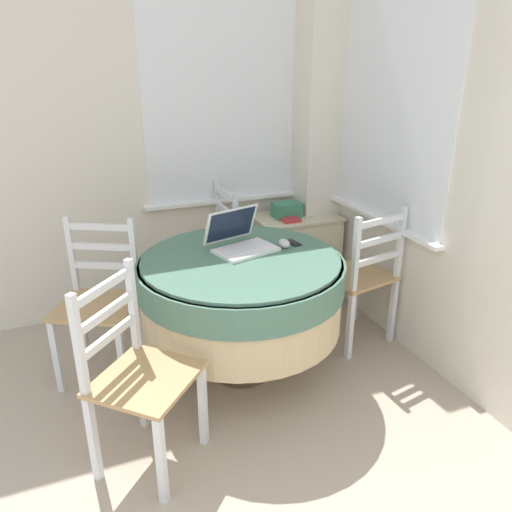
% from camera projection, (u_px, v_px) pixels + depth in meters
% --- Properties ---
extents(corner_room_shell, '(4.25, 5.15, 2.55)m').
position_uv_depth(corner_room_shell, '(299.00, 160.00, 2.47)').
color(corner_room_shell, silver).
rests_on(corner_room_shell, ground_plane).
extents(round_dining_table, '(1.15, 1.15, 0.73)m').
position_uv_depth(round_dining_table, '(241.00, 288.00, 2.80)').
color(round_dining_table, '#4C3D2D').
rests_on(round_dining_table, ground_plane).
extents(laptop, '(0.40, 0.38, 0.22)m').
position_uv_depth(laptop, '(240.00, 241.00, 2.83)').
color(laptop, white).
rests_on(laptop, round_dining_table).
extents(computer_mouse, '(0.06, 0.09, 0.05)m').
position_uv_depth(computer_mouse, '(284.00, 243.00, 2.86)').
color(computer_mouse, silver).
rests_on(computer_mouse, round_dining_table).
extents(cell_phone, '(0.07, 0.12, 0.01)m').
position_uv_depth(cell_phone, '(293.00, 243.00, 2.93)').
color(cell_phone, black).
rests_on(cell_phone, round_dining_table).
extents(dining_chair_near_back_window, '(0.40, 0.43, 0.92)m').
position_uv_depth(dining_chair_near_back_window, '(210.00, 252.00, 3.56)').
color(dining_chair_near_back_window, tan).
rests_on(dining_chair_near_back_window, ground_plane).
extents(dining_chair_near_right_window, '(0.49, 0.47, 0.92)m').
position_uv_depth(dining_chair_near_right_window, '(360.00, 277.00, 3.15)').
color(dining_chair_near_right_window, tan).
rests_on(dining_chair_near_right_window, ground_plane).
extents(dining_chair_camera_near, '(0.58, 0.58, 0.92)m').
position_uv_depth(dining_chair_camera_near, '(138.00, 376.00, 2.19)').
color(dining_chair_camera_near, tan).
rests_on(dining_chair_camera_near, ground_plane).
extents(dining_chair_left_flank, '(0.56, 0.54, 0.92)m').
position_uv_depth(dining_chair_left_flank, '(99.00, 302.00, 2.84)').
color(dining_chair_left_flank, tan).
rests_on(dining_chair_left_flank, ground_plane).
extents(corner_cabinet, '(0.62, 0.43, 0.65)m').
position_uv_depth(corner_cabinet, '(295.00, 256.00, 3.84)').
color(corner_cabinet, beige).
rests_on(corner_cabinet, ground_plane).
extents(storage_box, '(0.20, 0.14, 0.11)m').
position_uv_depth(storage_box, '(287.00, 210.00, 3.68)').
color(storage_box, '#387A5B').
rests_on(storage_box, corner_cabinet).
extents(book_on_cabinet, '(0.12, 0.19, 0.02)m').
position_uv_depth(book_on_cabinet, '(288.00, 218.00, 3.63)').
color(book_on_cabinet, '#BC3338').
rests_on(book_on_cabinet, corner_cabinet).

